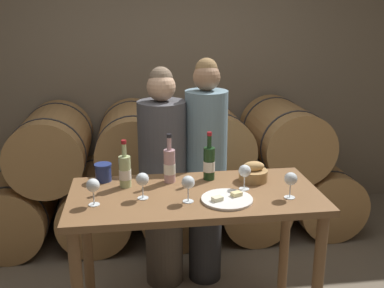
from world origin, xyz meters
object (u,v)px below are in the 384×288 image
(cheese_plate, at_px, (227,199))
(wine_glass_far_left, at_px, (93,186))
(blue_crock, at_px, (103,172))
(wine_glass_center, at_px, (188,183))
(person_right, at_px, (206,171))
(tasting_table, at_px, (195,218))
(wine_glass_left, at_px, (142,180))
(person_left, at_px, (163,179))
(wine_glass_far_right, at_px, (291,179))
(wine_bottle_white, at_px, (125,171))
(wine_glass_right, at_px, (245,172))
(bread_basket, at_px, (253,173))
(wine_bottle_rose, at_px, (170,165))
(wine_bottle_red, at_px, (209,163))

(cheese_plate, height_order, wine_glass_far_left, wine_glass_far_left)
(blue_crock, bearing_deg, wine_glass_center, -38.62)
(person_right, bearing_deg, tasting_table, -104.86)
(wine_glass_left, bearing_deg, person_left, 76.73)
(blue_crock, bearing_deg, wine_glass_far_right, -21.09)
(wine_bottle_white, relative_size, wine_glass_left, 1.91)
(person_left, distance_m, blue_crock, 0.57)
(wine_glass_far_left, height_order, wine_glass_right, same)
(tasting_table, height_order, wine_glass_far_left, wine_glass_far_left)
(person_left, bearing_deg, wine_glass_far_right, -49.51)
(tasting_table, distance_m, wine_glass_far_left, 0.62)
(cheese_plate, height_order, wine_glass_left, wine_glass_left)
(bread_basket, xyz_separation_m, cheese_plate, (-0.22, -0.27, -0.04))
(cheese_plate, bearing_deg, wine_bottle_white, 153.16)
(wine_bottle_rose, relative_size, wine_glass_far_left, 2.01)
(bread_basket, bearing_deg, blue_crock, 172.51)
(person_left, relative_size, person_right, 0.97)
(person_left, xyz_separation_m, person_right, (0.31, 0.00, 0.04))
(person_right, height_order, blue_crock, person_right)
(wine_glass_far_left, height_order, wine_glass_center, same)
(wine_bottle_white, xyz_separation_m, bread_basket, (0.77, -0.01, -0.05))
(tasting_table, xyz_separation_m, blue_crock, (-0.53, 0.26, 0.22))
(wine_bottle_rose, xyz_separation_m, wine_glass_far_left, (-0.43, -0.28, 0.00))
(blue_crock, bearing_deg, person_left, 43.22)
(wine_bottle_white, bearing_deg, wine_glass_left, -62.72)
(wine_glass_far_left, bearing_deg, wine_bottle_red, 23.63)
(wine_bottle_white, height_order, wine_glass_right, wine_bottle_white)
(wine_glass_center, distance_m, wine_glass_far_right, 0.56)
(tasting_table, bearing_deg, wine_bottle_red, 60.65)
(person_right, bearing_deg, wine_bottle_rose, -124.39)
(wine_bottle_white, distance_m, blue_crock, 0.18)
(wine_glass_right, bearing_deg, cheese_plate, -132.34)
(person_left, bearing_deg, bread_basket, -42.87)
(tasting_table, xyz_separation_m, cheese_plate, (0.16, -0.13, 0.16))
(wine_bottle_red, relative_size, wine_glass_center, 2.01)
(person_right, bearing_deg, wine_glass_center, -106.59)
(wine_glass_center, bearing_deg, bread_basket, 30.84)
(person_right, relative_size, wine_bottle_white, 5.80)
(wine_glass_far_left, xyz_separation_m, wine_glass_center, (0.50, -0.03, 0.00))
(blue_crock, distance_m, wine_glass_center, 0.60)
(wine_bottle_white, xyz_separation_m, wine_glass_center, (0.34, -0.26, 0.01))
(blue_crock, bearing_deg, person_right, 27.64)
(wine_bottle_rose, distance_m, bread_basket, 0.51)
(wine_glass_center, bearing_deg, wine_glass_left, 162.04)
(wine_bottle_rose, xyz_separation_m, wine_glass_left, (-0.17, -0.23, 0.00))
(bread_basket, bearing_deg, wine_glass_center, -149.16)
(wine_bottle_white, relative_size, blue_crock, 2.62)
(wine_bottle_rose, relative_size, cheese_plate, 1.06)
(cheese_plate, height_order, wine_glass_center, wine_glass_center)
(wine_glass_center, bearing_deg, wine_glass_far_left, 177.08)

